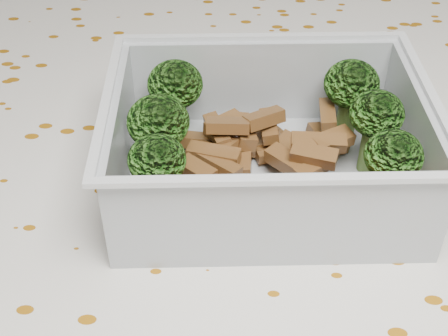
{
  "coord_description": "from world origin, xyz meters",
  "views": [
    {
      "loc": [
        0.0,
        -0.27,
        1.01
      ],
      "look_at": [
        -0.01,
        0.01,
        0.78
      ],
      "focal_mm": 50.0,
      "sensor_mm": 36.0,
      "label": 1
    }
  ],
  "objects": [
    {
      "name": "dining_table",
      "position": [
        0.0,
        0.0,
        0.67
      ],
      "size": [
        1.4,
        0.9,
        0.75
      ],
      "color": "brown",
      "rests_on": "ground"
    },
    {
      "name": "tablecloth",
      "position": [
        0.0,
        0.0,
        0.72
      ],
      "size": [
        1.46,
        0.96,
        0.19
      ],
      "color": "white",
      "rests_on": "dining_table"
    },
    {
      "name": "lunch_container",
      "position": [
        0.02,
        0.03,
        0.78
      ],
      "size": [
        0.2,
        0.16,
        0.07
      ],
      "color": "silver",
      "rests_on": "tablecloth"
    },
    {
      "name": "broccoli_florets",
      "position": [
        0.01,
        0.03,
        0.8
      ],
      "size": [
        0.17,
        0.12,
        0.06
      ],
      "color": "#608C3F",
      "rests_on": "lunch_container"
    },
    {
      "name": "meat_pile",
      "position": [
        0.01,
        0.04,
        0.77
      ],
      "size": [
        0.11,
        0.08,
        0.03
      ],
      "color": "brown",
      "rests_on": "lunch_container"
    },
    {
      "name": "sausage",
      "position": [
        0.02,
        -0.01,
        0.78
      ],
      "size": [
        0.16,
        0.02,
        0.02
      ],
      "color": "#B84A15",
      "rests_on": "lunch_container"
    }
  ]
}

